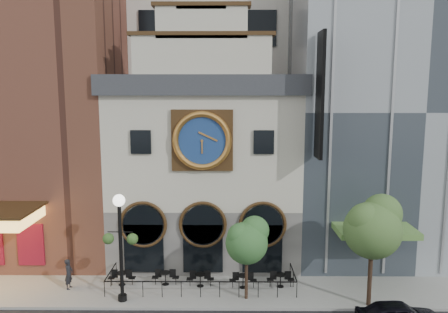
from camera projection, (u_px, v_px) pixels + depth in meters
name	position (u px, v px, depth m)	size (l,w,h in m)	color
ground	(199.00, 311.00, 22.90)	(120.00, 120.00, 0.00)	black
sidewalk	(202.00, 288.00, 25.36)	(44.00, 5.00, 0.15)	gray
clock_building	(206.00, 161.00, 29.63)	(12.60, 8.78, 18.65)	#605E5B
theater_building	(24.00, 74.00, 30.95)	(14.00, 15.60, 25.00)	brown
retail_building	(388.00, 109.00, 31.15)	(14.00, 14.40, 20.00)	gray
cafe_railing	(202.00, 279.00, 25.28)	(10.60, 2.60, 0.90)	black
bistro_0	(122.00, 277.00, 25.50)	(1.58, 0.68, 0.90)	black
bistro_1	(166.00, 277.00, 25.56)	(1.58, 0.68, 0.90)	black
bistro_2	(200.00, 279.00, 25.33)	(1.58, 0.68, 0.90)	black
bistro_3	(243.00, 280.00, 25.15)	(1.58, 0.68, 0.90)	black
bistro_4	(280.00, 279.00, 25.27)	(1.58, 0.68, 0.90)	black
pedestrian	(69.00, 274.00, 25.00)	(0.64, 0.42, 1.76)	black
lamppost	(120.00, 236.00, 23.13)	(1.89, 0.64, 5.91)	black
tree_left	(247.00, 239.00, 23.46)	(2.38, 2.29, 4.58)	#382619
tree_right	(373.00, 225.00, 22.58)	(3.09, 2.98, 5.96)	#382619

